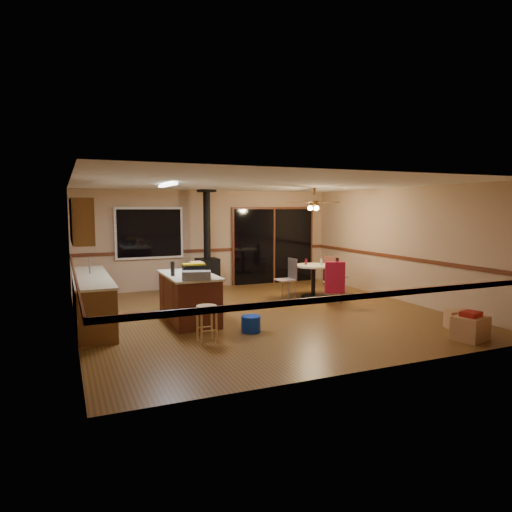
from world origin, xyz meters
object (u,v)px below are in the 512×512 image
blue_bucket (251,324)px  bar_stool (207,324)px  toolbox_grey (197,275)px  toolbox_black (194,271)px  box_under_window (176,286)px  dining_table (313,275)px  box_corner_a (470,328)px  box_corner_b (459,320)px  chair_near (335,278)px  chair_right (332,271)px  chair_left (289,274)px  kitchen_island (189,298)px  wood_stove (207,262)px

blue_bucket → bar_stool: bearing=-161.4°
toolbox_grey → toolbox_black: (0.05, 0.34, 0.03)m
bar_stool → box_under_window: (0.54, 4.36, -0.11)m
dining_table → box_corner_a: (0.51, -4.12, -0.34)m
bar_stool → box_corner_b: 4.46m
chair_near → chair_right: size_ratio=1.00×
chair_left → box_corner_b: 3.94m
kitchen_island → box_corner_a: 4.90m
dining_table → chair_right: chair_right is taller
blue_bucket → box_under_window: 4.08m
kitchen_island → wood_stove: wood_stove is taller
toolbox_grey → box_corner_b: (4.31, -1.68, -0.81)m
kitchen_island → toolbox_black: bearing=-90.7°
toolbox_grey → box_corner_b: toolbox_grey is taller
chair_left → bar_stool: bearing=-136.9°
bar_stool → box_corner_a: 4.25m
toolbox_black → dining_table: 3.70m
toolbox_grey → blue_bucket: 1.26m
chair_near → box_corner_b: size_ratio=1.73×
blue_bucket → box_corner_a: (3.08, -1.85, 0.06)m
toolbox_grey → box_under_window: 3.74m
bar_stool → box_corner_b: size_ratio=1.48×
bar_stool → kitchen_island: bearing=86.0°
box_under_window → box_corner_b: 6.54m
toolbox_black → bar_stool: bearing=-95.1°
box_corner_b → chair_right: bearing=96.3°
blue_bucket → dining_table: dining_table is taller
chair_right → chair_left: bearing=175.7°
chair_left → box_corner_a: bearing=-75.3°
kitchen_island → box_corner_b: bearing=-29.5°
wood_stove → toolbox_black: (-1.30, -3.43, 0.28)m
box_under_window → kitchen_island: bearing=-98.6°
chair_near → box_corner_b: 2.82m
box_corner_a → wood_stove: bearing=112.9°
chair_near → chair_right: 1.01m
bar_stool → dining_table: bearing=36.7°
toolbox_black → box_corner_a: bearing=-34.2°
toolbox_black → box_corner_a: size_ratio=0.76×
wood_stove → toolbox_grey: 4.01m
toolbox_black → box_corner_b: (4.26, -2.03, -0.84)m
wood_stove → bar_stool: (-1.40, -4.50, -0.43)m
bar_stool → box_corner_a: bearing=-21.4°
toolbox_black → box_under_window: size_ratio=0.82×
chair_left → box_corner_a: 4.38m
chair_near → box_corner_a: bearing=-81.6°
bar_stool → chair_right: size_ratio=0.85×
toolbox_grey → box_under_window: bearing=82.3°
chair_left → box_corner_b: (1.50, -3.62, -0.43)m
chair_right → wood_stove: bearing=143.3°
dining_table → box_corner_a: bearing=-82.9°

